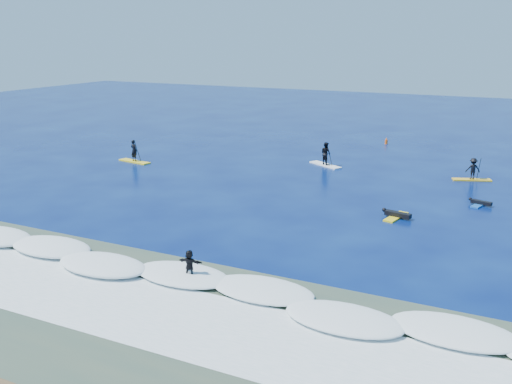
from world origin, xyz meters
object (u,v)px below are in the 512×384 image
at_px(sup_paddler_center, 326,155).
at_px(sup_paddler_right, 473,170).
at_px(marker_buoy, 386,141).
at_px(wave_surfer, 190,265).
at_px(sup_paddler_left, 134,154).
at_px(prone_paddler_far, 480,203).
at_px(prone_paddler_near, 396,215).

height_order(sup_paddler_center, sup_paddler_right, sup_paddler_center).
bearing_deg(sup_paddler_center, marker_buoy, 109.65).
distance_m(sup_paddler_center, wave_surfer, 25.41).
bearing_deg(sup_paddler_left, marker_buoy, 55.88).
bearing_deg(sup_paddler_left, prone_paddler_far, 9.16).
bearing_deg(sup_paddler_center, wave_surfer, -54.15).
distance_m(sup_paddler_left, prone_paddler_near, 25.01).
relative_size(sup_paddler_left, prone_paddler_near, 1.38).
bearing_deg(prone_paddler_near, wave_surfer, 166.65).
xyz_separation_m(sup_paddler_center, marker_buoy, (2.30, 12.09, -0.58)).
relative_size(sup_paddler_left, prone_paddler_far, 1.68).
distance_m(wave_surfer, marker_buoy, 37.39).
bearing_deg(prone_paddler_near, sup_paddler_right, -2.98).
relative_size(prone_paddler_far, marker_buoy, 2.87).
bearing_deg(sup_paddler_right, prone_paddler_near, -125.14).
xyz_separation_m(prone_paddler_far, marker_buoy, (-10.80, 18.82, 0.17)).
height_order(sup_paddler_left, wave_surfer, sup_paddler_left).
bearing_deg(sup_paddler_right, marker_buoy, 108.19).
distance_m(sup_paddler_left, sup_paddler_center, 16.75).
relative_size(sup_paddler_center, sup_paddler_right, 1.12).
height_order(sup_paddler_left, prone_paddler_near, sup_paddler_left).
height_order(sup_paddler_right, prone_paddler_near, sup_paddler_right).
bearing_deg(wave_surfer, prone_paddler_near, 59.63).
height_order(prone_paddler_near, prone_paddler_far, prone_paddler_near).
bearing_deg(wave_surfer, sup_paddler_left, 127.93).
relative_size(sup_paddler_left, sup_paddler_center, 1.01).
distance_m(sup_paddler_center, sup_paddler_right, 11.87).
distance_m(sup_paddler_right, wave_surfer, 27.09).
distance_m(sup_paddler_left, prone_paddler_far, 28.71).
bearing_deg(marker_buoy, sup_paddler_center, -100.76).
distance_m(sup_paddler_right, prone_paddler_near, 12.30).
relative_size(prone_paddler_near, wave_surfer, 1.28).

